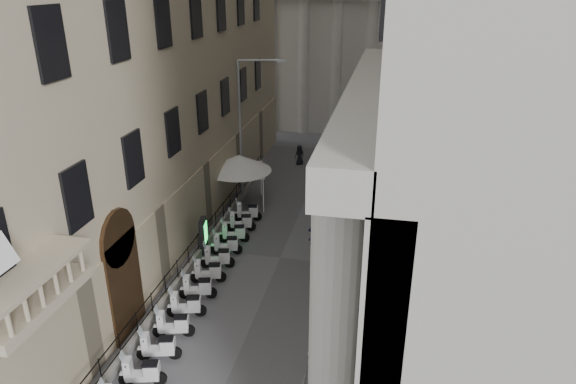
# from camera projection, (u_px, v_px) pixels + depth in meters

# --- Properties ---
(iron_fence) EXTENTS (0.30, 28.00, 1.40)m
(iron_fence) POSITION_uv_depth(u_px,v_px,m) (196.00, 261.00, 27.08)
(iron_fence) COLOR black
(iron_fence) RESTS_ON ground
(blue_awning) EXTENTS (1.60, 3.00, 3.00)m
(blue_awning) POSITION_uv_depth(u_px,v_px,m) (366.00, 212.00, 32.75)
(blue_awning) COLOR navy
(blue_awning) RESTS_ON ground
(scooter_5) EXTENTS (1.49, 0.88, 1.50)m
(scooter_5) POSITION_uv_depth(u_px,v_px,m) (161.00, 359.00, 20.11)
(scooter_5) COLOR white
(scooter_5) RESTS_ON ground
(scooter_6) EXTENTS (1.49, 0.88, 1.50)m
(scooter_6) POSITION_uv_depth(u_px,v_px,m) (175.00, 336.00, 21.38)
(scooter_6) COLOR white
(scooter_6) RESTS_ON ground
(scooter_7) EXTENTS (1.49, 0.88, 1.50)m
(scooter_7) POSITION_uv_depth(u_px,v_px,m) (188.00, 316.00, 22.65)
(scooter_7) COLOR white
(scooter_7) RESTS_ON ground
(scooter_8) EXTENTS (1.49, 0.88, 1.50)m
(scooter_8) POSITION_uv_depth(u_px,v_px,m) (199.00, 298.00, 23.92)
(scooter_8) COLOR white
(scooter_8) RESTS_ON ground
(scooter_9) EXTENTS (1.49, 0.88, 1.50)m
(scooter_9) POSITION_uv_depth(u_px,v_px,m) (209.00, 282.00, 25.19)
(scooter_9) COLOR white
(scooter_9) RESTS_ON ground
(scooter_10) EXTENTS (1.49, 0.88, 1.50)m
(scooter_10) POSITION_uv_depth(u_px,v_px,m) (218.00, 267.00, 26.46)
(scooter_10) COLOR white
(scooter_10) RESTS_ON ground
(scooter_11) EXTENTS (1.49, 0.88, 1.50)m
(scooter_11) POSITION_uv_depth(u_px,v_px,m) (227.00, 254.00, 27.73)
(scooter_11) COLOR white
(scooter_11) RESTS_ON ground
(scooter_12) EXTENTS (1.49, 0.88, 1.50)m
(scooter_12) POSITION_uv_depth(u_px,v_px,m) (235.00, 242.00, 29.00)
(scooter_12) COLOR white
(scooter_12) RESTS_ON ground
(scooter_13) EXTENTS (1.49, 0.88, 1.50)m
(scooter_13) POSITION_uv_depth(u_px,v_px,m) (242.00, 231.00, 30.27)
(scooter_13) COLOR white
(scooter_13) RESTS_ON ground
(scooter_14) EXTENTS (1.49, 0.88, 1.50)m
(scooter_14) POSITION_uv_depth(u_px,v_px,m) (248.00, 221.00, 31.55)
(scooter_14) COLOR white
(scooter_14) RESTS_ON ground
(barrier_2) EXTENTS (0.60, 2.40, 1.10)m
(barrier_2) POSITION_uv_depth(u_px,v_px,m) (310.00, 377.00, 19.21)
(barrier_2) COLOR #A1A4A8
(barrier_2) RESTS_ON ground
(barrier_3) EXTENTS (0.60, 2.40, 1.10)m
(barrier_3) POSITION_uv_depth(u_px,v_px,m) (320.00, 335.00, 21.47)
(barrier_3) COLOR #A1A4A8
(barrier_3) RESTS_ON ground
(barrier_4) EXTENTS (0.60, 2.40, 1.10)m
(barrier_4) POSITION_uv_depth(u_px,v_px,m) (327.00, 301.00, 23.73)
(barrier_4) COLOR #A1A4A8
(barrier_4) RESTS_ON ground
(barrier_5) EXTENTS (0.60, 2.40, 1.10)m
(barrier_5) POSITION_uv_depth(u_px,v_px,m) (334.00, 273.00, 25.98)
(barrier_5) COLOR #A1A4A8
(barrier_5) RESTS_ON ground
(security_tent) EXTENTS (4.18, 4.18, 3.39)m
(security_tent) POSITION_uv_depth(u_px,v_px,m) (245.00, 166.00, 32.38)
(security_tent) COLOR white
(security_tent) RESTS_ON ground
(street_lamp) EXTENTS (2.96, 0.85, 9.22)m
(street_lamp) POSITION_uv_depth(u_px,v_px,m) (246.00, 118.00, 32.60)
(street_lamp) COLOR #93979C
(street_lamp) RESTS_ON ground
(info_kiosk) EXTENTS (0.44, 0.96, 1.96)m
(info_kiosk) POSITION_uv_depth(u_px,v_px,m) (203.00, 235.00, 27.60)
(info_kiosk) COLOR black
(info_kiosk) RESTS_ON ground
(pedestrian_a) EXTENTS (0.70, 0.51, 1.78)m
(pedestrian_a) POSITION_uv_depth(u_px,v_px,m) (314.00, 235.00, 27.87)
(pedestrian_a) COLOR black
(pedestrian_a) RESTS_ON ground
(pedestrian_b) EXTENTS (0.94, 0.74, 1.90)m
(pedestrian_b) POSITION_uv_depth(u_px,v_px,m) (330.00, 159.00, 39.33)
(pedestrian_b) COLOR black
(pedestrian_b) RESTS_ON ground
(pedestrian_c) EXTENTS (0.93, 0.87, 1.60)m
(pedestrian_c) POSITION_uv_depth(u_px,v_px,m) (300.00, 155.00, 40.71)
(pedestrian_c) COLOR black
(pedestrian_c) RESTS_ON ground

